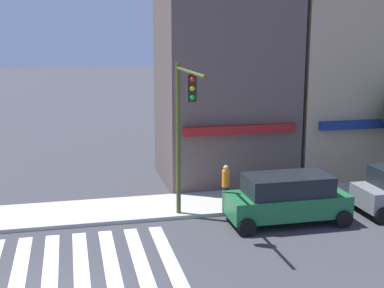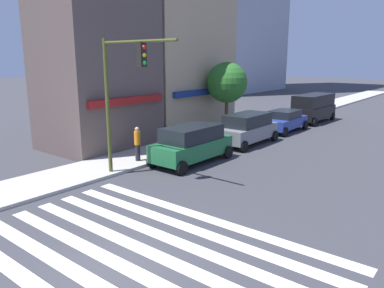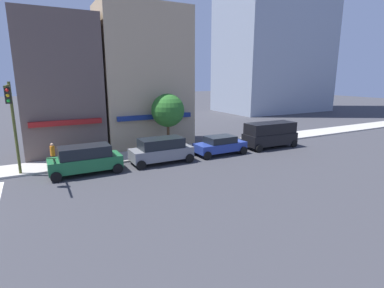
# 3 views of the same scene
# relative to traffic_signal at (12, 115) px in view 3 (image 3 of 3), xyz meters

# --- Properties ---
(storefront_row) EXTENTS (14.49, 5.30, 12.67)m
(storefront_row) POSITION_rel_traffic_signal_xyz_m (7.72, 6.06, 1.86)
(storefront_row) COLOR brown
(storefront_row) RESTS_ON ground_plane
(traffic_signal) EXTENTS (0.32, 4.28, 6.18)m
(traffic_signal) POSITION_rel_traffic_signal_xyz_m (0.00, 0.00, 0.00)
(traffic_signal) COLOR #474C1E
(traffic_signal) RESTS_ON ground_plane
(suv_green) EXTENTS (4.71, 2.12, 1.94)m
(suv_green) POSITION_rel_traffic_signal_xyz_m (3.96, -0.74, -3.17)
(suv_green) COLOR #1E6638
(suv_green) RESTS_ON ground_plane
(suv_grey) EXTENTS (4.71, 2.12, 1.94)m
(suv_grey) POSITION_rel_traffic_signal_xyz_m (9.50, -0.74, -3.17)
(suv_grey) COLOR slate
(suv_grey) RESTS_ON ground_plane
(sedan_blue) EXTENTS (4.43, 2.02, 1.59)m
(sedan_blue) POSITION_rel_traffic_signal_xyz_m (14.86, -0.74, -3.36)
(sedan_blue) COLOR navy
(sedan_blue) RESTS_ON ground_plane
(van_black) EXTENTS (5.06, 2.22, 2.34)m
(van_black) POSITION_rel_traffic_signal_xyz_m (20.36, -0.74, -2.91)
(van_black) COLOR black
(van_black) RESTS_ON ground_plane
(pedestrian_orange_vest) EXTENTS (0.32, 0.32, 1.77)m
(pedestrian_orange_vest) POSITION_rel_traffic_signal_xyz_m (2.09, 1.36, -3.13)
(pedestrian_orange_vest) COLOR #23232D
(pedestrian_orange_vest) RESTS_ON sidewalk_left
(fire_hydrant) EXTENTS (0.24, 0.24, 0.84)m
(fire_hydrant) POSITION_rel_traffic_signal_xyz_m (3.76, 0.96, -3.59)
(fire_hydrant) COLOR red
(fire_hydrant) RESTS_ON sidewalk_left
(street_tree) EXTENTS (2.83, 2.83, 4.93)m
(street_tree) POSITION_rel_traffic_signal_xyz_m (11.31, 2.06, -0.54)
(street_tree) COLOR brown
(street_tree) RESTS_ON sidewalk_left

